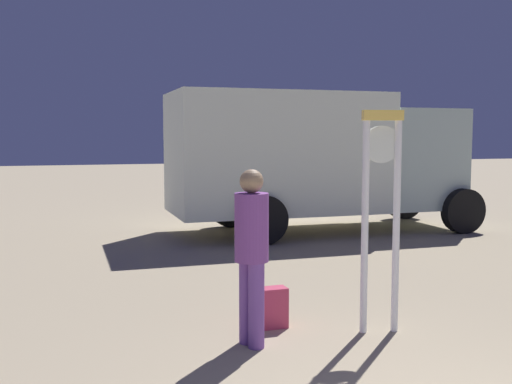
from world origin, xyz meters
TOP-DOWN VIEW (x-y plane):
  - standing_clock at (0.75, 2.84)m, footprint 0.41×0.16m
  - person_near_clock at (-0.58, 2.87)m, footprint 0.32×0.32m
  - backpack at (-0.24, 3.32)m, footprint 0.34×0.22m
  - box_truck_near at (2.72, 8.88)m, footprint 6.18×2.58m

SIDE VIEW (x-z plane):
  - backpack at x=-0.24m, z-range 0.00..0.41m
  - person_near_clock at x=-0.58m, z-range 0.10..1.75m
  - standing_clock at x=0.75m, z-range 0.22..2.43m
  - box_truck_near at x=2.72m, z-range 0.16..2.95m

